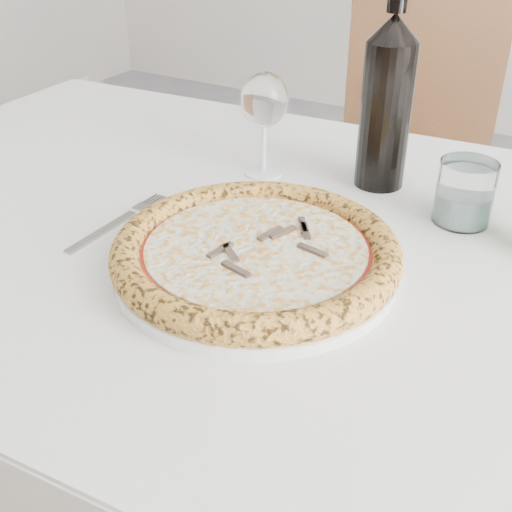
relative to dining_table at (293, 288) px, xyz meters
The scene contains 8 objects.
dining_table is the anchor object (origin of this frame).
chair_far 0.84m from the dining_table, 95.47° to the left, with size 0.49×0.49×0.93m.
plate 0.14m from the dining_table, 90.00° to the right, with size 0.34×0.34×0.02m.
pizza 0.15m from the dining_table, 90.00° to the right, with size 0.34×0.34×0.04m.
fork 0.26m from the dining_table, 156.58° to the right, with size 0.02×0.18×0.00m.
wine_glass 0.29m from the dining_table, 131.42° to the left, with size 0.07×0.07×0.16m.
tumbler 0.26m from the dining_table, 40.61° to the left, with size 0.08×0.08×0.09m.
wine_bottle 0.30m from the dining_table, 80.66° to the left, with size 0.07×0.07×0.30m.
Camera 1 is at (0.48, -0.36, 1.17)m, focal length 45.00 mm.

